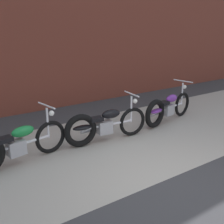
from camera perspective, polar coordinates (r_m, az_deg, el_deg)
The scene contains 6 objects.
ground_plane at distance 4.86m, azimuth 10.01°, elevation -13.93°, with size 80.00×80.00×0.00m, color #38383A.
sidewalk_slab at distance 6.07m, azimuth -1.53°, elevation -6.86°, with size 36.00×3.50×0.01m, color #9E998E.
brick_building_wall at distance 8.63m, azimuth -14.86°, elevation 18.84°, with size 36.00×0.50×5.55m, color brown.
motorcycle_green at distance 5.41m, azimuth -19.81°, elevation -6.56°, with size 1.99×0.63×1.03m.
motorcycle_black at distance 6.10m, azimuth -2.19°, elevation -2.72°, with size 2.01×0.58×1.03m.
motorcycle_purple at distance 7.43m, azimuth 10.99°, elevation 0.76°, with size 1.98×0.68×1.03m.
Camera 1 is at (-2.96, -2.91, 2.53)m, focal length 44.71 mm.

